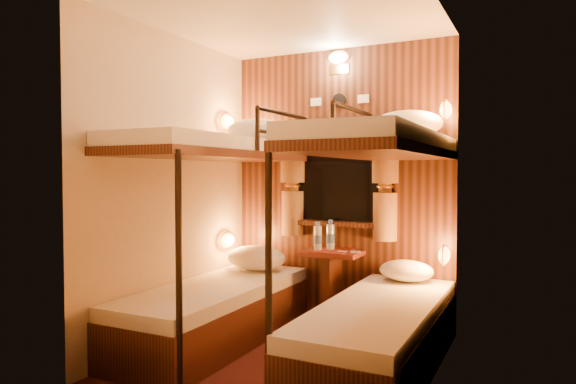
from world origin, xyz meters
The scene contains 22 objects.
floor centered at (0.00, 0.00, 0.00)m, with size 2.10×2.10×0.00m, color #36180E.
ceiling centered at (0.00, 0.00, 2.40)m, with size 2.10×2.10×0.00m, color silver.
wall_back centered at (0.00, 1.05, 1.20)m, with size 2.40×2.40×0.00m, color #C6B293.
wall_front centered at (0.00, -1.05, 1.20)m, with size 2.40×2.40×0.00m, color #C6B293.
wall_left centered at (-1.00, 0.00, 1.20)m, with size 2.40×2.40×0.00m, color #C6B293.
wall_right centered at (1.00, 0.00, 1.20)m, with size 2.40×2.40×0.00m, color #C6B293.
back_panel centered at (0.00, 1.04, 1.20)m, with size 2.00×0.03×2.40m, color black.
bunk_left centered at (-0.65, 0.07, 0.56)m, with size 0.72×1.90×1.82m.
bunk_right centered at (0.65, 0.07, 0.56)m, with size 0.72×1.90×1.82m.
window centered at (0.00, 1.00, 1.18)m, with size 1.00×0.12×0.79m.
curtains centered at (0.00, 0.97, 1.26)m, with size 1.10×0.22×1.00m.
back_fixtures centered at (0.00, 1.00, 2.25)m, with size 0.54×0.09×0.48m.
reading_lamps centered at (0.00, 0.70, 1.24)m, with size 2.00×0.20×1.25m.
table centered at (0.00, 0.85, 0.41)m, with size 0.50×0.34×0.66m.
bottle_left centered at (-0.12, 0.82, 0.76)m, with size 0.07×0.07×0.25m.
bottle_right centered at (-0.03, 0.91, 0.76)m, with size 0.08×0.08×0.26m.
sachet_a centered at (0.21, 0.87, 0.65)m, with size 0.09×0.06×0.01m, color silver.
sachet_b centered at (0.10, 0.83, 0.65)m, with size 0.08×0.06×0.01m, color silver.
pillow_lower_left centered at (-0.65, 0.69, 0.56)m, with size 0.55×0.39×0.21m, color white.
pillow_lower_right centered at (0.65, 0.81, 0.54)m, with size 0.43×0.31×0.17m, color white.
pillow_upper_left centered at (-0.65, 0.66, 1.69)m, with size 0.51×0.37×0.20m, color white.
pillow_upper_right centered at (0.65, 0.80, 1.70)m, with size 0.55×0.39×0.22m, color white.
Camera 1 is at (1.60, -3.22, 1.31)m, focal length 32.00 mm.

